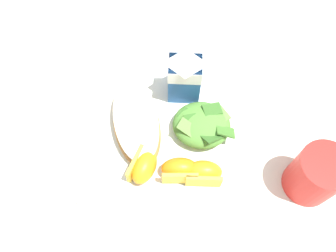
% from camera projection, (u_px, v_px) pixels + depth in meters
% --- Properties ---
extents(ground, '(3.00, 3.00, 0.00)m').
position_uv_depth(ground, '(168.00, 133.00, 0.62)').
color(ground, beige).
extents(white_plate, '(0.28, 0.28, 0.02)m').
position_uv_depth(white_plate, '(168.00, 131.00, 0.61)').
color(white_plate, white).
rests_on(white_plate, ground).
extents(cheesy_pizza_bread, '(0.12, 0.18, 0.04)m').
position_uv_depth(cheesy_pizza_bread, '(136.00, 124.00, 0.59)').
color(cheesy_pizza_bread, '#A87038').
rests_on(cheesy_pizza_bread, white_plate).
extents(green_salad_pile, '(0.10, 0.09, 0.04)m').
position_uv_depth(green_salad_pile, '(202.00, 126.00, 0.58)').
color(green_salad_pile, '#4C8433').
rests_on(green_salad_pile, white_plate).
extents(milk_carton, '(0.06, 0.05, 0.11)m').
position_uv_depth(milk_carton, '(185.00, 74.00, 0.59)').
color(milk_carton, '#23569E').
rests_on(milk_carton, white_plate).
extents(orange_wedge_front, '(0.06, 0.07, 0.04)m').
position_uv_depth(orange_wedge_front, '(143.00, 167.00, 0.55)').
color(orange_wedge_front, orange).
rests_on(orange_wedge_front, white_plate).
extents(orange_wedge_middle, '(0.06, 0.04, 0.04)m').
position_uv_depth(orange_wedge_middle, '(180.00, 170.00, 0.55)').
color(orange_wedge_middle, orange).
rests_on(orange_wedge_middle, white_plate).
extents(orange_wedge_rear, '(0.06, 0.04, 0.04)m').
position_uv_depth(orange_wedge_rear, '(203.00, 173.00, 0.55)').
color(orange_wedge_rear, orange).
rests_on(orange_wedge_rear, white_plate).
extents(drinking_red_cup, '(0.08, 0.08, 0.09)m').
position_uv_depth(drinking_red_cup, '(316.00, 175.00, 0.53)').
color(drinking_red_cup, red).
rests_on(drinking_red_cup, ground).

